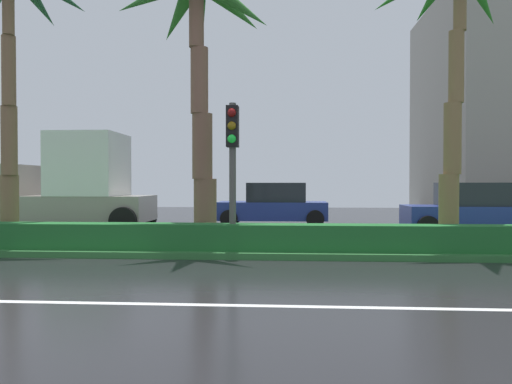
# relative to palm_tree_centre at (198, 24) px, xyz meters

# --- Properties ---
(ground_plane) EXTENTS (90.00, 42.00, 0.10)m
(ground_plane) POSITION_rel_palm_tree_centre_xyz_m (-2.30, 1.38, -5.78)
(ground_plane) COLOR black
(median_strip) EXTENTS (85.50, 4.00, 0.15)m
(median_strip) POSITION_rel_palm_tree_centre_xyz_m (-2.30, 0.38, -5.65)
(median_strip) COLOR #2D6B33
(median_strip) RESTS_ON ground_plane
(median_hedge) EXTENTS (76.50, 0.70, 0.60)m
(median_hedge) POSITION_rel_palm_tree_centre_xyz_m (-2.30, -1.02, -5.28)
(median_hedge) COLOR #1E6028
(median_hedge) RESTS_ON median_strip
(palm_tree_centre) EXTENTS (4.07, 4.09, 7.20)m
(palm_tree_centre) POSITION_rel_palm_tree_centre_xyz_m (0.00, 0.00, 0.00)
(palm_tree_centre) COLOR brown
(palm_tree_centre) RESTS_ON median_strip
(traffic_signal_median_right) EXTENTS (0.28, 0.43, 3.43)m
(traffic_signal_median_right) POSITION_rel_palm_tree_centre_xyz_m (0.99, -0.92, -3.22)
(traffic_signal_median_right) COLOR #4C4C47
(traffic_signal_median_right) RESTS_ON median_strip
(box_truck_lead) EXTENTS (6.40, 2.64, 3.46)m
(box_truck_lead) POSITION_rel_palm_tree_centre_xyz_m (-5.75, 4.61, -4.18)
(box_truck_lead) COLOR gray
(box_truck_lead) RESTS_ON ground_plane
(car_in_traffic_leading) EXTENTS (4.30, 2.02, 1.72)m
(car_in_traffic_leading) POSITION_rel_palm_tree_centre_xyz_m (1.69, 7.30, -4.90)
(car_in_traffic_leading) COLOR navy
(car_in_traffic_leading) RESTS_ON ground_plane
(car_in_traffic_second) EXTENTS (4.30, 2.02, 1.72)m
(car_in_traffic_second) POSITION_rel_palm_tree_centre_xyz_m (8.36, 4.28, -4.90)
(car_in_traffic_second) COLOR navy
(car_in_traffic_second) RESTS_ON ground_plane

